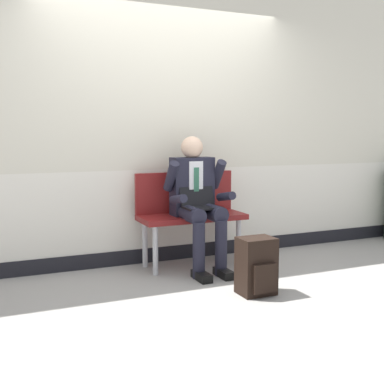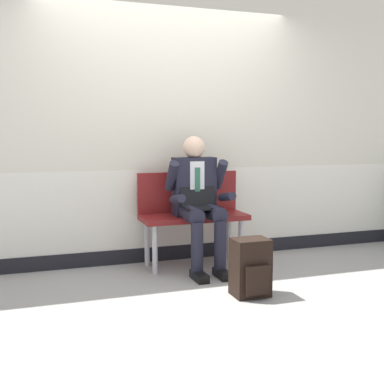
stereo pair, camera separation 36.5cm
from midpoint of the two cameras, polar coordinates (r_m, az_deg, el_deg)
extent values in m
plane|color=gray|center=(4.42, 2.06, -10.02)|extent=(18.00, 18.00, 0.00)
cube|color=beige|center=(4.96, -0.95, 14.88)|extent=(6.76, 0.12, 2.09)
cube|color=silver|center=(4.97, -0.92, -1.78)|extent=(6.76, 0.12, 0.78)
cube|color=black|center=(5.06, -0.91, -6.97)|extent=(6.76, 0.14, 0.15)
cube|color=maroon|center=(4.71, 2.45, -2.96)|extent=(1.02, 0.42, 0.05)
cube|color=maroon|center=(4.84, 1.68, 0.00)|extent=(1.02, 0.04, 0.40)
cylinder|color=#B7B7BC|center=(4.49, -2.00, -6.75)|extent=(0.05, 0.05, 0.45)
cylinder|color=#B7B7BC|center=(4.77, -3.06, -5.94)|extent=(0.05, 0.05, 0.45)
cylinder|color=#B7B7BC|center=(4.80, 7.89, -5.91)|extent=(0.05, 0.05, 0.45)
cylinder|color=#B7B7BC|center=(5.06, 6.35, -5.21)|extent=(0.05, 0.05, 0.45)
cylinder|color=#1E1E2D|center=(4.47, 2.12, -2.59)|extent=(0.15, 0.40, 0.15)
cylinder|color=#1E1E2D|center=(4.35, 3.01, -6.84)|extent=(0.11, 0.11, 0.50)
cube|color=black|center=(4.36, 3.29, -9.79)|extent=(0.10, 0.26, 0.07)
cylinder|color=#1E1E2D|center=(4.55, 4.71, -2.43)|extent=(0.15, 0.40, 0.15)
cylinder|color=#1E1E2D|center=(4.44, 5.66, -6.60)|extent=(0.11, 0.11, 0.50)
cube|color=black|center=(4.44, 5.95, -9.49)|extent=(0.10, 0.26, 0.07)
cube|color=#1E1E2D|center=(4.67, 2.46, 0.67)|extent=(0.40, 0.18, 0.55)
cube|color=silver|center=(4.58, 2.90, 1.17)|extent=(0.14, 0.01, 0.39)
cube|color=#2D664C|center=(4.57, 2.93, 0.79)|extent=(0.05, 0.01, 0.33)
sphere|color=beige|center=(4.64, 2.49, 5.21)|extent=(0.21, 0.21, 0.21)
cylinder|color=#1E1E2D|center=(4.51, -0.04, 1.86)|extent=(0.09, 0.25, 0.30)
cylinder|color=#1E1E2D|center=(4.37, 0.68, -0.84)|extent=(0.08, 0.27, 0.12)
cylinder|color=#1E1E2D|center=(4.69, 5.52, 2.02)|extent=(0.09, 0.25, 0.30)
cylinder|color=#1E1E2D|center=(4.55, 6.38, -0.57)|extent=(0.08, 0.27, 0.12)
cube|color=black|center=(4.47, 3.58, -1.88)|extent=(0.34, 0.22, 0.02)
cube|color=black|center=(4.57, 2.96, -0.28)|extent=(0.34, 0.08, 0.21)
cube|color=black|center=(3.97, 9.46, -8.65)|extent=(0.28, 0.22, 0.46)
cube|color=black|center=(3.88, 10.36, -10.09)|extent=(0.20, 0.04, 0.23)
camera|label=1|loc=(0.18, -87.65, 0.29)|focal=45.86mm
camera|label=2|loc=(0.18, 92.35, -0.29)|focal=45.86mm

